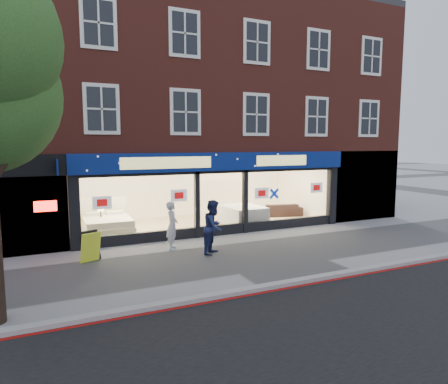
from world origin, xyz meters
TOP-DOWN VIEW (x-y plane):
  - ground at (0.00, 0.00)m, footprint 120.00×120.00m
  - kerb_line at (0.00, -3.10)m, footprint 60.00×0.10m
  - kerb_stone at (0.00, -2.90)m, footprint 60.00×0.25m
  - showroom_floor at (0.00, 5.25)m, footprint 11.00×4.50m
  - building at (-0.02, 6.93)m, footprint 19.00×8.26m
  - display_bed at (-4.19, 4.83)m, footprint 1.92×2.29m
  - bedside_table at (-4.40, 4.94)m, footprint 0.54×0.54m
  - mattress_stack at (1.60, 4.31)m, footprint 1.67×2.06m
  - sofa at (4.16, 5.22)m, footprint 2.24×1.31m
  - a_board at (-5.21, 1.43)m, footprint 0.72×0.59m
  - pedestrian_grey at (-2.46, 1.78)m, footprint 0.61×0.72m
  - pedestrian_blue at (-1.39, 0.65)m, footprint 1.10×1.10m

SIDE VIEW (x-z plane):
  - ground at x=0.00m, z-range 0.00..0.00m
  - kerb_line at x=0.00m, z-range 0.00..0.01m
  - showroom_floor at x=0.00m, z-range 0.00..0.10m
  - kerb_stone at x=0.00m, z-range 0.00..0.12m
  - bedside_table at x=-4.40m, z-range 0.10..0.65m
  - sofa at x=4.16m, z-range 0.10..0.71m
  - display_bed at x=-4.19m, z-range -0.18..1.10m
  - a_board at x=-5.21m, z-range 0.00..0.96m
  - mattress_stack at x=1.60m, z-range 0.10..0.88m
  - pedestrian_grey at x=-2.46m, z-range 0.00..1.67m
  - pedestrian_blue at x=-1.39m, z-range 0.00..1.80m
  - building at x=-0.02m, z-range 1.52..11.82m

